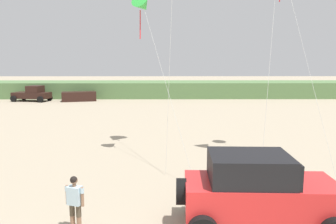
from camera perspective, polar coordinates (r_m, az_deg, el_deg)
name	(u,v)px	position (r m, az deg, el deg)	size (l,w,h in m)	color
dune_ridge	(148,89)	(46.85, -3.53, 4.05)	(90.00, 7.20, 2.15)	#567A47
jeep	(258,189)	(10.09, 15.59, -13.02)	(4.90, 2.53, 2.26)	red
person_watching	(75,200)	(10.05, -16.09, -14.74)	(0.60, 0.40, 1.67)	#8C664C
distant_pickup	(32,94)	(44.52, -22.79, 2.96)	(4.88, 3.18, 1.98)	black
distant_sedan	(79,96)	(42.76, -15.40, 2.67)	(4.20, 1.70, 1.20)	black
kite_green_box	(143,5)	(17.06, -4.44, 18.29)	(3.02, 5.41, 8.36)	green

